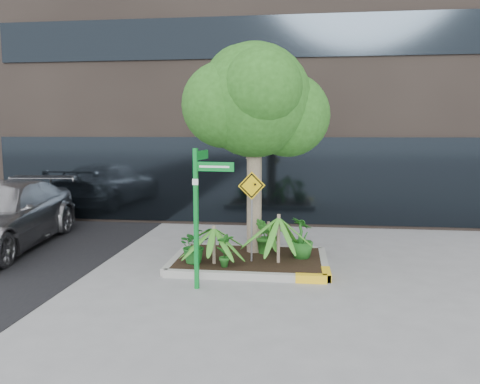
# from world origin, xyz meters

# --- Properties ---
(ground) EXTENTS (80.00, 80.00, 0.00)m
(ground) POSITION_xyz_m (0.00, 0.00, 0.00)
(ground) COLOR gray
(ground) RESTS_ON ground
(building) EXTENTS (18.00, 8.00, 15.00)m
(building) POSITION_xyz_m (0.50, 8.50, 7.50)
(building) COLOR #2D2621
(building) RESTS_ON ground
(planter) EXTENTS (3.35, 2.36, 0.15)m
(planter) POSITION_xyz_m (0.23, 0.27, 0.10)
(planter) COLOR #9E9E99
(planter) RESTS_ON ground
(tree) EXTENTS (3.23, 2.87, 4.85)m
(tree) POSITION_xyz_m (0.25, 0.86, 3.54)
(tree) COLOR gray
(tree) RESTS_ON ground
(palm_front) EXTENTS (1.15, 1.15, 1.28)m
(palm_front) POSITION_xyz_m (0.84, -0.01, 1.11)
(palm_front) COLOR gray
(palm_front) RESTS_ON ground
(palm_left) EXTENTS (0.90, 0.90, 1.00)m
(palm_left) POSITION_xyz_m (-0.48, -0.24, 0.89)
(palm_left) COLOR gray
(palm_left) RESTS_ON ground
(palm_back) EXTENTS (0.77, 0.77, 0.85)m
(palm_back) POSITION_xyz_m (0.57, 0.92, 0.78)
(palm_back) COLOR gray
(palm_back) RESTS_ON ground
(shrub_a) EXTENTS (0.95, 0.95, 0.75)m
(shrub_a) POSITION_xyz_m (-0.90, -0.22, 0.52)
(shrub_a) COLOR #1B6120
(shrub_a) RESTS_ON planter
(shrub_b) EXTENTS (0.70, 0.70, 0.88)m
(shrub_b) POSITION_xyz_m (1.32, 0.43, 0.59)
(shrub_b) COLOR #21651E
(shrub_b) RESTS_ON planter
(shrub_c) EXTENTS (0.52, 0.52, 0.71)m
(shrub_c) POSITION_xyz_m (-0.22, -0.46, 0.50)
(shrub_c) COLOR #20601D
(shrub_c) RESTS_ON planter
(shrub_d) EXTENTS (0.52, 0.52, 0.81)m
(shrub_d) POSITION_xyz_m (0.50, 0.65, 0.56)
(shrub_d) COLOR #25681E
(shrub_d) RESTS_ON planter
(street_sign_post) EXTENTS (0.76, 0.80, 2.58)m
(street_sign_post) POSITION_xyz_m (-0.54, -1.35, 1.59)
(street_sign_post) COLOR #0C862B
(street_sign_post) RESTS_ON ground
(cattle_sign) EXTENTS (0.55, 0.24, 1.90)m
(cattle_sign) POSITION_xyz_m (0.27, 0.01, 1.43)
(cattle_sign) COLOR slate
(cattle_sign) RESTS_ON ground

